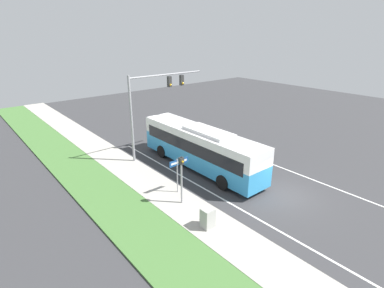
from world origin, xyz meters
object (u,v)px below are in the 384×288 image
object	(u,v)px
bus	(200,146)
utility_cabinet	(208,218)
pedestrian_signal	(181,173)
signal_gantry	(153,98)
street_sign	(178,169)

from	to	relation	value
bus	utility_cabinet	distance (m)	8.22
pedestrian_signal	utility_cabinet	size ratio (longest dim) A/B	2.81
bus	signal_gantry	world-z (taller)	signal_gantry
signal_gantry	bus	bearing A→B (deg)	-72.32
signal_gantry	street_sign	bearing A→B (deg)	-110.38
pedestrian_signal	street_sign	xyz separation A→B (m)	(0.71, 1.27, -0.35)
utility_cabinet	bus	bearing A→B (deg)	51.71
bus	street_sign	xyz separation A→B (m)	(-3.87, -2.17, -0.02)
street_sign	utility_cabinet	distance (m)	4.52
signal_gantry	street_sign	world-z (taller)	signal_gantry
signal_gantry	street_sign	xyz separation A→B (m)	(-2.46, -6.61, -3.37)
signal_gantry	utility_cabinet	xyz separation A→B (m)	(-3.63, -10.82, -4.53)
bus	utility_cabinet	size ratio (longest dim) A/B	10.43
pedestrian_signal	street_sign	size ratio (longest dim) A/B	1.27
bus	signal_gantry	size ratio (longest dim) A/B	1.65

